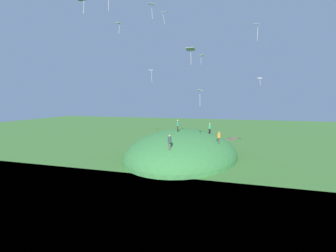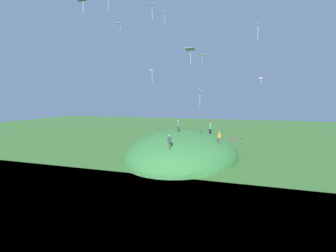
{
  "view_description": "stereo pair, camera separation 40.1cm",
  "coord_description": "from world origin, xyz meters",
  "px_view_note": "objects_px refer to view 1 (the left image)",
  "views": [
    {
      "loc": [
        -28.69,
        -9.23,
        8.74
      ],
      "look_at": [
        -0.05,
        -0.85,
        5.41
      ],
      "focal_mm": 25.03,
      "sensor_mm": 36.0,
      "label": 1
    },
    {
      "loc": [
        -28.58,
        -9.61,
        8.74
      ],
      "look_at": [
        -0.05,
        -0.85,
        5.41
      ],
      "focal_mm": 25.03,
      "sensor_mm": 36.0,
      "label": 2
    }
  ],
  "objects_px": {
    "kite_2": "(151,5)",
    "kite_10": "(165,12)",
    "person_on_hilltop": "(178,124)",
    "person_walking_path": "(210,127)",
    "person_near_shore": "(170,140)",
    "kite_1": "(190,50)",
    "kite_6": "(151,71)",
    "kite_9": "(260,79)",
    "kite_7": "(257,26)",
    "kite_5": "(202,56)",
    "kite_0": "(199,91)",
    "person_watching_kites": "(219,136)",
    "kite_3": "(119,24)"
  },
  "relations": [
    {
      "from": "kite_2",
      "to": "kite_10",
      "type": "height_order",
      "value": "kite_10"
    },
    {
      "from": "person_on_hilltop",
      "to": "person_walking_path",
      "type": "relative_size",
      "value": 1.11
    },
    {
      "from": "person_near_shore",
      "to": "kite_1",
      "type": "relative_size",
      "value": 1.04
    },
    {
      "from": "kite_6",
      "to": "kite_9",
      "type": "height_order",
      "value": "kite_6"
    },
    {
      "from": "person_walking_path",
      "to": "kite_10",
      "type": "height_order",
      "value": "kite_10"
    },
    {
      "from": "kite_1",
      "to": "kite_7",
      "type": "relative_size",
      "value": 0.92
    },
    {
      "from": "person_walking_path",
      "to": "kite_6",
      "type": "relative_size",
      "value": 0.89
    },
    {
      "from": "kite_5",
      "to": "person_near_shore",
      "type": "bearing_deg",
      "value": 173.76
    },
    {
      "from": "kite_0",
      "to": "kite_10",
      "type": "distance_m",
      "value": 16.43
    },
    {
      "from": "kite_0",
      "to": "kite_6",
      "type": "height_order",
      "value": "kite_6"
    },
    {
      "from": "kite_6",
      "to": "kite_10",
      "type": "height_order",
      "value": "kite_10"
    },
    {
      "from": "kite_9",
      "to": "person_on_hilltop",
      "type": "bearing_deg",
      "value": 107.16
    },
    {
      "from": "person_walking_path",
      "to": "kite_7",
      "type": "relative_size",
      "value": 0.86
    },
    {
      "from": "person_walking_path",
      "to": "kite_9",
      "type": "xyz_separation_m",
      "value": [
        0.86,
        -7.15,
        7.43
      ]
    },
    {
      "from": "person_near_shore",
      "to": "kite_6",
      "type": "bearing_deg",
      "value": -78.8
    },
    {
      "from": "kite_0",
      "to": "kite_5",
      "type": "relative_size",
      "value": 1.28
    },
    {
      "from": "person_near_shore",
      "to": "kite_0",
      "type": "distance_m",
      "value": 6.93
    },
    {
      "from": "person_watching_kites",
      "to": "kite_9",
      "type": "relative_size",
      "value": 1.39
    },
    {
      "from": "kite_1",
      "to": "kite_3",
      "type": "relative_size",
      "value": 1.02
    },
    {
      "from": "kite_3",
      "to": "person_on_hilltop",
      "type": "bearing_deg",
      "value": -96.41
    },
    {
      "from": "person_watching_kites",
      "to": "kite_2",
      "type": "distance_m",
      "value": 19.16
    },
    {
      "from": "kite_7",
      "to": "person_on_hilltop",
      "type": "bearing_deg",
      "value": 67.46
    },
    {
      "from": "kite_2",
      "to": "kite_10",
      "type": "xyz_separation_m",
      "value": [
        7.84,
        0.65,
        1.85
      ]
    },
    {
      "from": "kite_1",
      "to": "kite_9",
      "type": "relative_size",
      "value": 1.51
    },
    {
      "from": "person_on_hilltop",
      "to": "kite_6",
      "type": "relative_size",
      "value": 0.99
    },
    {
      "from": "kite_1",
      "to": "kite_6",
      "type": "relative_size",
      "value": 0.95
    },
    {
      "from": "kite_9",
      "to": "kite_7",
      "type": "bearing_deg",
      "value": 170.93
    },
    {
      "from": "person_near_shore",
      "to": "kite_7",
      "type": "relative_size",
      "value": 0.97
    },
    {
      "from": "person_walking_path",
      "to": "kite_2",
      "type": "xyz_separation_m",
      "value": [
        -8.26,
        6.6,
        16.01
      ]
    },
    {
      "from": "kite_0",
      "to": "kite_6",
      "type": "relative_size",
      "value": 1.09
    },
    {
      "from": "person_on_hilltop",
      "to": "person_walking_path",
      "type": "distance_m",
      "value": 5.32
    },
    {
      "from": "person_walking_path",
      "to": "kite_3",
      "type": "xyz_separation_m",
      "value": [
        -1.61,
        14.64,
        16.43
      ]
    },
    {
      "from": "kite_2",
      "to": "person_watching_kites",
      "type": "bearing_deg",
      "value": -63.32
    },
    {
      "from": "kite_0",
      "to": "kite_5",
      "type": "height_order",
      "value": "kite_5"
    },
    {
      "from": "person_walking_path",
      "to": "kite_2",
      "type": "distance_m",
      "value": 19.19
    },
    {
      "from": "kite_6",
      "to": "person_near_shore",
      "type": "bearing_deg",
      "value": -141.69
    },
    {
      "from": "kite_5",
      "to": "person_on_hilltop",
      "type": "bearing_deg",
      "value": 162.41
    },
    {
      "from": "person_on_hilltop",
      "to": "kite_9",
      "type": "bearing_deg",
      "value": -82.54
    },
    {
      "from": "kite_6",
      "to": "person_on_hilltop",
      "type": "bearing_deg",
      "value": -64.69
    },
    {
      "from": "person_on_hilltop",
      "to": "person_watching_kites",
      "type": "xyz_separation_m",
      "value": [
        -1.33,
        -6.24,
        -1.37
      ]
    },
    {
      "from": "kite_1",
      "to": "kite_10",
      "type": "distance_m",
      "value": 14.47
    },
    {
      "from": "kite_0",
      "to": "kite_7",
      "type": "relative_size",
      "value": 1.05
    },
    {
      "from": "kite_6",
      "to": "kite_9",
      "type": "relative_size",
      "value": 1.59
    },
    {
      "from": "kite_0",
      "to": "kite_1",
      "type": "xyz_separation_m",
      "value": [
        -2.23,
        0.71,
        4.47
      ]
    },
    {
      "from": "person_on_hilltop",
      "to": "kite_2",
      "type": "height_order",
      "value": "kite_2"
    },
    {
      "from": "kite_2",
      "to": "kite_1",
      "type": "bearing_deg",
      "value": -114.28
    },
    {
      "from": "person_near_shore",
      "to": "kite_6",
      "type": "height_order",
      "value": "kite_6"
    },
    {
      "from": "kite_7",
      "to": "person_watching_kites",
      "type": "bearing_deg",
      "value": 54.33
    },
    {
      "from": "kite_0",
      "to": "person_walking_path",
      "type": "bearing_deg",
      "value": -2.75
    },
    {
      "from": "person_on_hilltop",
      "to": "kite_9",
      "type": "height_order",
      "value": "kite_9"
    }
  ]
}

